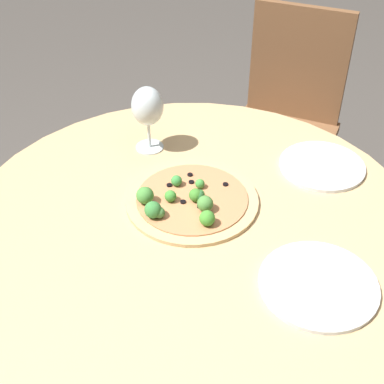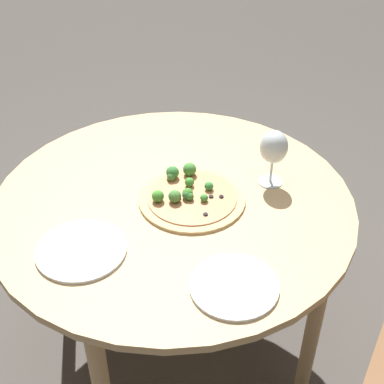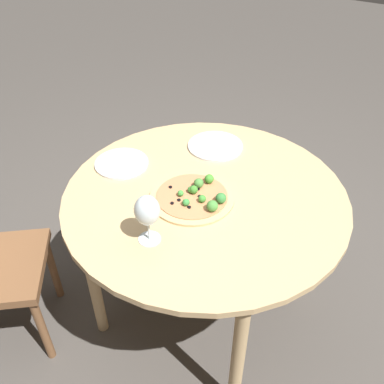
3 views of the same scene
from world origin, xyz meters
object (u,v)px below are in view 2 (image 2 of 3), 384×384
Objects in this scene: wine_glass at (274,148)px; plate_near at (81,250)px; plate_far at (234,286)px; pizza at (189,195)px.

wine_glass is 0.76× the size of plate_near.
wine_glass is 0.82× the size of plate_far.
wine_glass reaches higher than plate_near.
wine_glass is at bearing 176.07° from pizza.
wine_glass is 0.49m from plate_far.
pizza reaches higher than plate_far.
plate_near is at bearing -39.92° from plate_far.
plate_far is at bearing 50.41° from wine_glass.
plate_far is (-0.33, 0.28, 0.00)m from plate_near.
pizza is 1.44× the size of plate_far.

